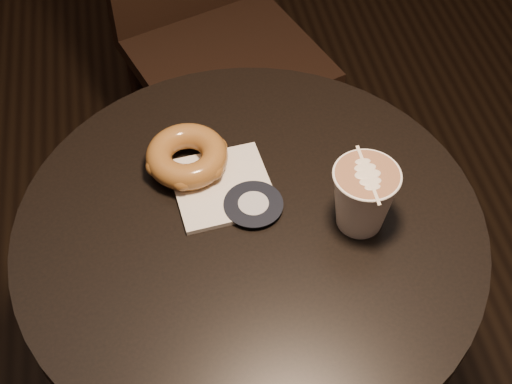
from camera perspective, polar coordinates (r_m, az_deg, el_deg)
cafe_table at (r=1.22m, az=-0.44°, el=-8.21°), size 0.70×0.70×0.75m
pastry_bag at (r=1.09m, az=-2.70°, el=0.45°), size 0.16×0.16×0.01m
doughnut at (r=1.11m, az=-5.55°, el=2.88°), size 0.13×0.13×0.04m
latte_cup at (r=1.03m, az=8.55°, el=-0.51°), size 0.10×0.10×0.11m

